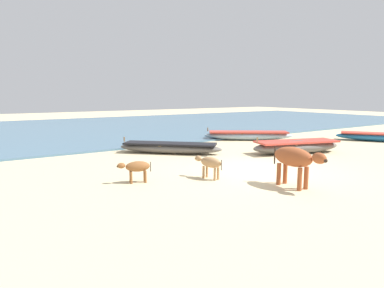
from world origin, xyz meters
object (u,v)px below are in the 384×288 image
cow_adult_rust (295,159)px  fishing_boat_4 (296,146)px  fishing_boat_1 (248,135)px  calf_far_tan (210,163)px  calf_near_brown (137,167)px  fishing_boat_2 (383,137)px  fishing_boat_3 (170,148)px

cow_adult_rust → fishing_boat_4: bearing=128.1°
fishing_boat_1 → cow_adult_rust: cow_adult_rust is taller
fishing_boat_4 → fishing_boat_1: bearing=-89.0°
cow_adult_rust → calf_far_tan: bearing=-147.3°
calf_near_brown → calf_far_tan: 2.08m
fishing_boat_2 → fishing_boat_4: 6.54m
fishing_boat_4 → cow_adult_rust: size_ratio=2.47×
fishing_boat_3 → calf_near_brown: size_ratio=4.06×
fishing_boat_1 → calf_far_tan: bearing=75.3°
fishing_boat_3 → cow_adult_rust: 6.28m
fishing_boat_2 → cow_adult_rust: size_ratio=2.59×
cow_adult_rust → fishing_boat_1: bearing=143.8°
fishing_boat_4 → calf_near_brown: bearing=22.0°
fishing_boat_2 → cow_adult_rust: bearing=-105.9°
fishing_boat_4 → cow_adult_rust: (-4.24, -3.34, 0.47)m
fishing_boat_1 → fishing_boat_2: size_ratio=1.02×
fishing_boat_2 → calf_far_tan: size_ratio=4.36×
cow_adult_rust → calf_far_tan: size_ratio=1.68×
fishing_boat_3 → calf_far_tan: calf_far_tan is taller
calf_far_tan → cow_adult_rust: bearing=-161.4°
fishing_boat_4 → calf_near_brown: (-7.45, -0.61, 0.14)m
cow_adult_rust → calf_far_tan: 2.35m
fishing_boat_2 → calf_near_brown: size_ratio=4.67×
fishing_boat_3 → calf_near_brown: 4.72m
fishing_boat_3 → calf_near_brown: bearing=93.2°
fishing_boat_4 → calf_far_tan: bearing=31.3°
calf_far_tan → fishing_boat_1: bearing=-64.9°
fishing_boat_1 → fishing_boat_4: size_ratio=1.07×
fishing_boat_4 → calf_far_tan: 5.68m
fishing_boat_2 → fishing_boat_3: 11.30m
cow_adult_rust → calf_near_brown: (-3.20, 2.73, -0.33)m
fishing_boat_3 → calf_near_brown: fishing_boat_3 is taller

